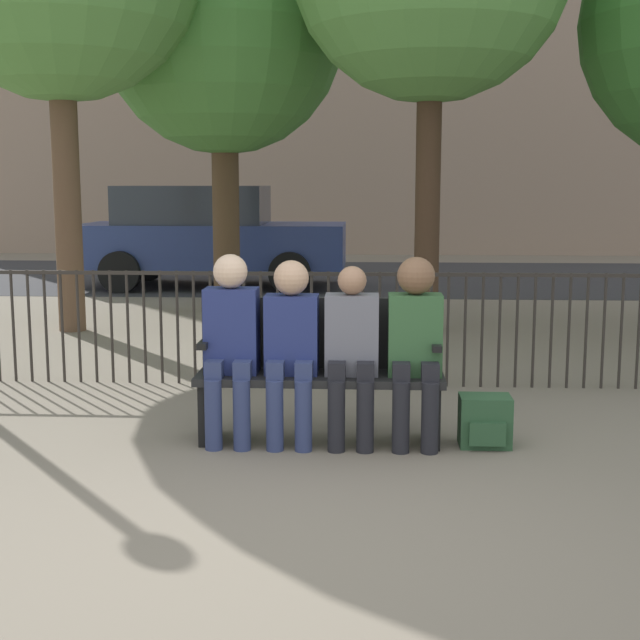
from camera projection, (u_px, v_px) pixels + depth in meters
ground_plane at (299, 551)px, 4.07m from camera, size 80.00×80.00×0.00m
park_bench at (321, 365)px, 5.82m from camera, size 1.59×0.45×0.92m
seated_person_0 at (231, 338)px, 5.69m from camera, size 0.34×0.39×1.22m
seated_person_1 at (291, 341)px, 5.67m from camera, size 0.34×0.39×1.18m
seated_person_2 at (352, 347)px, 5.65m from camera, size 0.34×0.39×1.15m
seated_person_3 at (415, 339)px, 5.63m from camera, size 0.34×0.39×1.21m
backpack at (485, 422)px, 5.68m from camera, size 0.33×0.27×0.33m
fence_railing at (329, 319)px, 7.34m from camera, size 9.01×0.03×0.95m
tree_2 at (223, 33)px, 11.29m from camera, size 3.09×3.09×5.12m
street_surface at (352, 277)px, 15.91m from camera, size 24.00×6.00×0.01m
parked_car_0 at (208, 235)px, 14.29m from camera, size 4.20×1.94×1.62m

